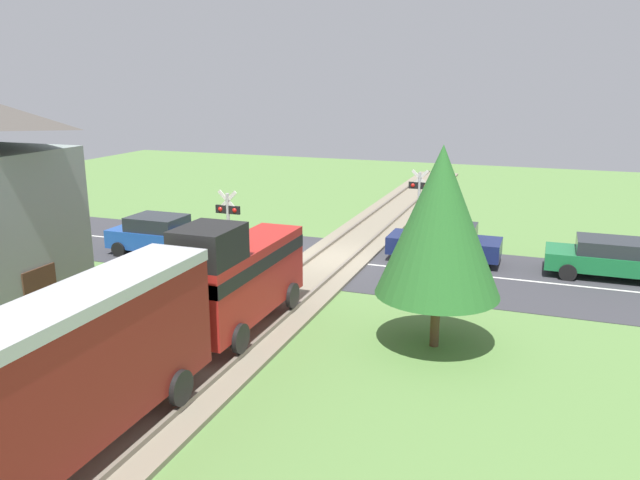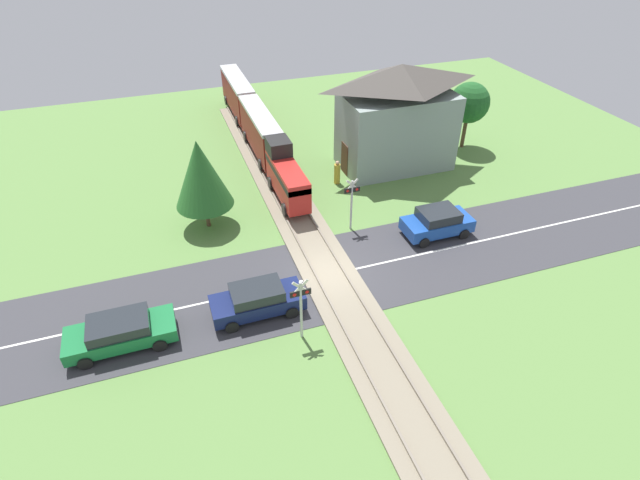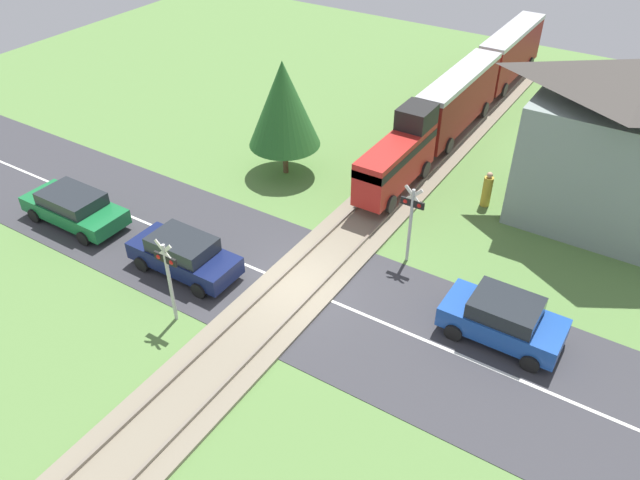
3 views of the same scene
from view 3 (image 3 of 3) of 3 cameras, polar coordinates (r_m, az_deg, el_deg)
name	(u,v)px [view 3 (image 3 of 3)]	position (r m, az deg, el deg)	size (l,w,h in m)	color
ground_plane	(298,287)	(22.30, -2.00, -4.35)	(60.00, 60.00, 0.00)	#5B8442
road_surface	(298,287)	(22.30, -2.00, -4.33)	(48.00, 6.40, 0.02)	#38383D
track_bed	(298,286)	(22.26, -2.00, -4.22)	(2.80, 48.00, 0.24)	gray
train	(468,91)	(33.41, 13.36, 13.12)	(1.58, 21.03, 3.18)	red
car_near_crossing	(184,254)	(23.05, -12.34, -1.28)	(4.21, 1.85, 1.49)	#141E4C
car_far_side	(503,319)	(20.74, 16.40, -6.92)	(3.82, 1.97, 1.56)	#1E4CA8
car_behind_queue	(74,207)	(27.01, -21.59, 2.82)	(4.52, 1.97, 1.39)	#197038
crossing_signal_west_approach	(168,271)	(20.32, -13.74, -2.79)	(0.90, 0.18, 3.21)	#B7B7B7
crossing_signal_east_approach	(411,215)	(22.56, 8.35, 2.32)	(0.90, 0.18, 3.21)	#B7B7B7
station_building	(627,151)	(26.29, 26.30, 7.30)	(7.87, 4.57, 6.94)	gray
pedestrian_by_station	(487,190)	(27.15, 15.02, 4.41)	(0.40, 0.40, 1.60)	gold
tree_roadside_hedge	(283,104)	(27.51, -3.36, 12.31)	(3.20, 3.20, 5.29)	brown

